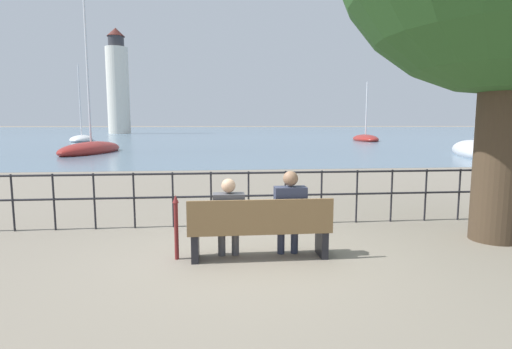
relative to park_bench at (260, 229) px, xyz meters
name	(u,v)px	position (x,y,z in m)	size (l,w,h in m)	color
ground_plane	(259,257)	(0.00, 0.07, -0.44)	(1000.00, 1000.00, 0.00)	gray
harbor_water	(216,129)	(0.00, 161.43, -0.44)	(600.00, 300.00, 0.01)	slate
park_bench	(260,229)	(0.00, 0.00, 0.00)	(2.06, 0.45, 0.90)	brown
seated_person_left	(229,215)	(-0.45, 0.08, 0.21)	(0.45, 0.35, 1.18)	#4C4C51
seated_person_right	(290,210)	(0.45, 0.08, 0.26)	(0.46, 0.35, 1.28)	#2D3347
promenade_railing	(249,190)	(0.00, 1.97, 0.25)	(14.34, 0.04, 1.05)	black
closed_umbrella	(176,224)	(-1.20, 0.12, 0.08)	(0.09, 0.09, 0.94)	maroon
sailboat_0	(91,149)	(-9.06, 22.74, -0.15)	(3.49, 8.03, 12.17)	maroon
sailboat_1	(474,151)	(15.63, 18.05, -0.14)	(5.09, 8.35, 8.13)	silver
sailboat_2	(82,139)	(-16.18, 43.21, -0.20)	(3.66, 8.43, 9.09)	white
sailboat_3	(365,139)	(17.26, 40.63, -0.20)	(3.36, 7.22, 7.26)	maroon
harbor_lighthouse	(118,85)	(-20.88, 82.72, 9.72)	(4.57, 4.57, 21.86)	silver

